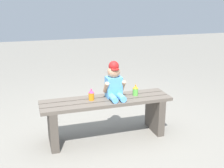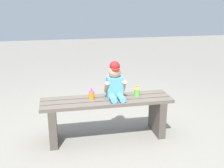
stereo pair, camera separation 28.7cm
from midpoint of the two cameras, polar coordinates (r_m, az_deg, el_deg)
The scene contains 5 objects.
ground_plane at distance 3.15m, azimuth 1.61°, elevation -10.95°, with size 16.00×16.00×0.00m, color gray.
park_bench at distance 3.02m, azimuth 1.66°, elevation -5.86°, with size 1.41×0.36×0.46m.
child_figure at distance 2.94m, azimuth 3.42°, elevation 0.35°, with size 0.23×0.27×0.40m.
sippy_cup_left at distance 2.92m, azimuth -1.47°, elevation -2.18°, with size 0.06×0.06×0.12m.
sippy_cup_right at distance 3.05m, azimuth 7.90°, elevation -1.53°, with size 0.06×0.06×0.12m.
Camera 2 is at (-0.50, -2.74, 1.48)m, focal length 44.01 mm.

